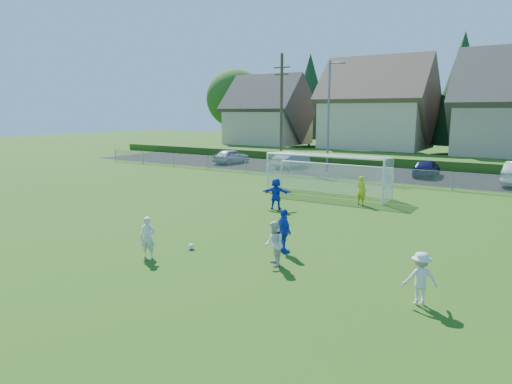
# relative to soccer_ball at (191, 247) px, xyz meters

# --- Properties ---
(ground) EXTENTS (160.00, 160.00, 0.00)m
(ground) POSITION_rel_soccer_ball_xyz_m (-0.26, -3.19, -0.11)
(ground) COLOR #193D0C
(ground) RESTS_ON ground
(asphalt_lot) EXTENTS (60.00, 60.00, 0.00)m
(asphalt_lot) POSITION_rel_soccer_ball_xyz_m (-0.26, 24.31, -0.10)
(asphalt_lot) COLOR black
(asphalt_lot) RESTS_ON ground
(grass_embankment) EXTENTS (70.00, 6.00, 0.80)m
(grass_embankment) POSITION_rel_soccer_ball_xyz_m (-0.26, 31.81, 0.29)
(grass_embankment) COLOR #1E420F
(grass_embankment) RESTS_ON ground
(soccer_ball) EXTENTS (0.22, 0.22, 0.22)m
(soccer_ball) POSITION_rel_soccer_ball_xyz_m (0.00, 0.00, 0.00)
(soccer_ball) COLOR white
(soccer_ball) RESTS_ON ground
(player_white_a) EXTENTS (0.62, 0.52, 1.44)m
(player_white_a) POSITION_rel_soccer_ball_xyz_m (-0.61, -1.55, 0.61)
(player_white_a) COLOR silver
(player_white_a) RESTS_ON ground
(player_white_b) EXTENTS (0.90, 0.92, 1.49)m
(player_white_b) POSITION_rel_soccer_ball_xyz_m (3.46, 0.10, 0.64)
(player_white_b) COLOR silver
(player_white_b) RESTS_ON ground
(player_white_c) EXTENTS (1.06, 0.92, 1.42)m
(player_white_c) POSITION_rel_soccer_ball_xyz_m (8.21, -0.44, 0.60)
(player_white_c) COLOR silver
(player_white_c) RESTS_ON ground
(player_blue_a) EXTENTS (1.00, 0.83, 1.59)m
(player_blue_a) POSITION_rel_soccer_ball_xyz_m (3.03, 1.53, 0.69)
(player_blue_a) COLOR #1438C2
(player_blue_a) RESTS_ON ground
(player_blue_b) EXTENTS (1.58, 0.93, 1.63)m
(player_blue_b) POSITION_rel_soccer_ball_xyz_m (-0.93, 7.76, 0.70)
(player_blue_b) COLOR #1438C2
(player_blue_b) RESTS_ON ground
(goalkeeper) EXTENTS (0.65, 0.51, 1.58)m
(goalkeeper) POSITION_rel_soccer_ball_xyz_m (2.42, 11.14, 0.68)
(goalkeeper) COLOR gold
(goalkeeper) RESTS_ON ground
(car_a) EXTENTS (2.08, 4.20, 1.38)m
(car_a) POSITION_rel_soccer_ball_xyz_m (-15.16, 23.52, 0.58)
(car_a) COLOR #B4B7BC
(car_a) RESTS_ON ground
(car_b) EXTENTS (1.77, 4.35, 1.40)m
(car_b) POSITION_rel_soccer_ball_xyz_m (-8.68, 23.80, 0.59)
(car_b) COLOR silver
(car_b) RESTS_ON ground
(car_e) EXTENTS (1.77, 4.04, 1.35)m
(car_e) POSITION_rel_soccer_ball_xyz_m (2.89, 24.36, 0.57)
(car_e) COLOR #141345
(car_e) RESTS_ON ground
(soccer_goal) EXTENTS (7.42, 1.90, 2.50)m
(soccer_goal) POSITION_rel_soccer_ball_xyz_m (-0.26, 12.86, 1.52)
(soccer_goal) COLOR white
(soccer_goal) RESTS_ON ground
(chainlink_fence) EXTENTS (52.06, 0.06, 1.20)m
(chainlink_fence) POSITION_rel_soccer_ball_xyz_m (-0.26, 18.81, 0.52)
(chainlink_fence) COLOR gray
(chainlink_fence) RESTS_ON ground
(streetlight) EXTENTS (1.38, 0.18, 9.00)m
(streetlight) POSITION_rel_soccer_ball_xyz_m (-4.71, 22.81, 4.73)
(streetlight) COLOR slate
(streetlight) RESTS_ON ground
(utility_pole) EXTENTS (1.60, 0.26, 10.00)m
(utility_pole) POSITION_rel_soccer_ball_xyz_m (-9.76, 23.81, 5.04)
(utility_pole) COLOR #473321
(utility_pole) RESTS_ON ground
(houses_row) EXTENTS (53.90, 11.45, 13.27)m
(houses_row) POSITION_rel_soccer_ball_xyz_m (1.71, 39.27, 7.22)
(houses_row) COLOR tan
(houses_row) RESTS_ON ground
(tree_row) EXTENTS (65.98, 12.36, 13.80)m
(tree_row) POSITION_rel_soccer_ball_xyz_m (0.78, 45.54, 6.80)
(tree_row) COLOR #382616
(tree_row) RESTS_ON ground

